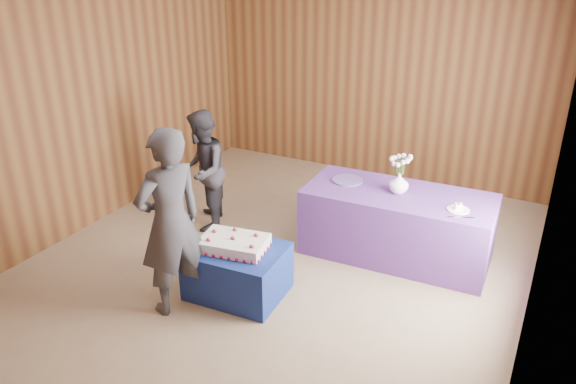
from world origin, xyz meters
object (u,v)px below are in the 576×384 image
Objects in this scene: guest_right at (203,171)px; guest_left at (170,223)px; serving_table at (397,224)px; cake_table at (238,271)px; vase at (399,183)px; sheet_cake at (234,243)px.

guest_left is at bearing -2.10° from guest_right.
serving_table is 1.38× the size of guest_right.
serving_table is 2.51m from guest_left.
serving_table reaches higher than cake_table.
guest_right is (-2.28, -0.39, 0.35)m from serving_table.
vase is 2.45m from guest_left.
vase is (1.13, 1.46, 0.61)m from cake_table.
guest_left is at bearing -131.12° from serving_table.
vase is 2.30m from guest_right.
guest_right reaches higher than vase.
cake_table is 0.62× the size of guest_right.
serving_table reaches higher than sheet_cake.
vase is at bearing 42.54° from sheet_cake.
cake_table is 0.50× the size of guest_left.
guest_right is at bearing 133.83° from cake_table.
vase is 0.12× the size of guest_left.
vase is at bearing 152.89° from serving_table.
guest_left is (-0.40, -0.46, 0.65)m from cake_table.
guest_right reaches higher than serving_table.
sheet_cake is at bearing 18.19° from guest_right.
sheet_cake is (-0.03, -0.01, 0.31)m from cake_table.
serving_table is 1.88m from sheet_cake.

